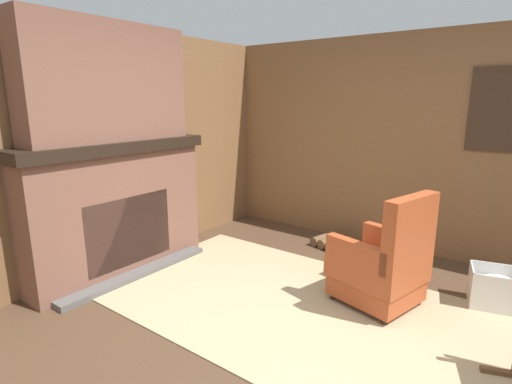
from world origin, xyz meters
name	(u,v)px	position (x,y,z in m)	size (l,w,h in m)	color
ground_plane	(303,344)	(0.00, 0.00, 0.00)	(14.00, 14.00, 0.00)	#4C3523
wood_panel_wall_left	(100,151)	(-2.40, 0.00, 1.24)	(0.06, 5.35, 2.48)	brown
wood_panel_wall_back	(415,145)	(0.03, 2.40, 1.25)	(5.35, 0.09, 2.48)	brown
fireplace_hearth	(118,209)	(-2.17, 0.00, 0.67)	(0.59, 1.98, 1.36)	brown
chimney_breast	(107,83)	(-2.19, 0.00, 1.91)	(0.33, 1.66, 1.11)	brown
area_rug	(314,312)	(-0.15, 0.44, 0.01)	(3.88, 2.01, 0.01)	tan
armchair	(382,266)	(0.25, 0.91, 0.36)	(0.80, 0.76, 1.02)	#A84723
firewood_stack	(331,241)	(-0.74, 1.97, 0.06)	(0.43, 0.46, 0.11)	brown
laundry_basket	(497,288)	(1.06, 1.47, 0.17)	(0.49, 0.42, 0.34)	white
oil_lamp_vase	(69,133)	(-2.22, -0.41, 1.46)	(0.09, 0.09, 0.29)	#47708E
storage_case	(148,130)	(-2.22, 0.47, 1.43)	(0.14, 0.24, 0.15)	brown
decorative_plate_on_mantel	(101,130)	(-2.24, -0.07, 1.47)	(0.06, 0.23, 0.23)	gold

